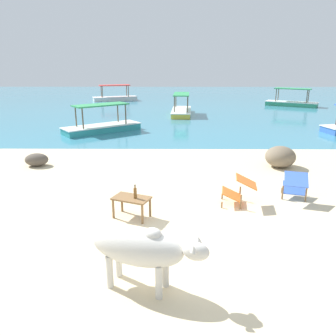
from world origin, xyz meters
TOP-DOWN VIEW (x-y plane):
  - sand_beach at (0.00, 0.00)m, footprint 18.00×14.00m
  - water_surface at (0.00, 22.00)m, footprint 60.00×36.00m
  - cow at (-0.52, -1.20)m, footprint 1.76×0.93m
  - low_bench_table at (-0.92, 1.13)m, footprint 0.87×0.69m
  - bottle at (-0.83, 1.09)m, footprint 0.07×0.07m
  - deck_chair_near at (1.45, 1.84)m, footprint 0.84×0.65m
  - deck_chair_far at (2.83, 2.13)m, footprint 0.73×0.88m
  - shore_rock_large at (3.30, 4.78)m, footprint 1.10×1.09m
  - shore_rock_medium at (-4.32, 4.82)m, footprint 0.75×0.57m
  - boat_yellow at (0.54, 15.78)m, footprint 1.35×3.73m
  - boat_white at (-4.84, 23.77)m, footprint 3.85×2.25m
  - boat_green at (8.82, 20.18)m, footprint 3.78×2.78m
  - boat_teal at (-3.35, 10.39)m, footprint 3.62×3.14m

SIDE VIEW (x-z plane):
  - water_surface at x=0.00m, z-range -0.01..0.01m
  - sand_beach at x=0.00m, z-range 0.00..0.04m
  - shore_rock_medium at x=-4.32m, z-range 0.04..0.44m
  - boat_yellow at x=0.54m, z-range -0.35..0.94m
  - boat_white at x=-4.84m, z-range -0.35..0.94m
  - boat_green at x=8.82m, z-range -0.35..0.94m
  - boat_teal at x=-3.35m, z-range -0.35..0.94m
  - shore_rock_large at x=3.30m, z-range 0.04..0.70m
  - low_bench_table at x=-0.92m, z-range 0.19..0.64m
  - deck_chair_near at x=1.45m, z-range 0.08..0.77m
  - deck_chair_far at x=2.83m, z-range 0.08..0.77m
  - bottle at x=-0.83m, z-range 0.46..0.76m
  - cow at x=-0.52m, z-range 0.20..1.18m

